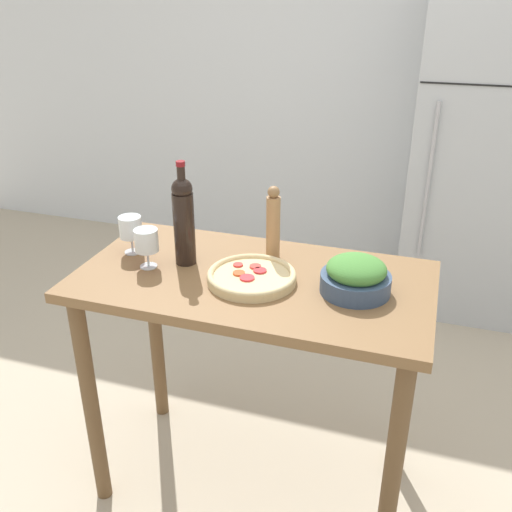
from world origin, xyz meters
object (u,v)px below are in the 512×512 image
at_px(wine_glass_far, 131,228).
at_px(refrigerator, 481,151).
at_px(pepper_mill, 273,224).
at_px(homemade_pizza, 252,276).
at_px(salad_bowl, 356,276).
at_px(wine_bottle, 184,219).
at_px(wine_glass_near, 147,242).

bearing_deg(wine_glass_far, refrigerator, 55.07).
distance_m(pepper_mill, homemade_pizza, 0.22).
bearing_deg(salad_bowl, refrigerator, 76.82).
relative_size(refrigerator, wine_bottle, 5.17).
bearing_deg(salad_bowl, wine_bottle, 177.27).
bearing_deg(wine_bottle, refrigerator, 60.27).
distance_m(wine_bottle, homemade_pizza, 0.30).
relative_size(wine_glass_far, pepper_mill, 0.52).
xyz_separation_m(refrigerator, salad_bowl, (-0.42, -1.77, 0.03)).
height_order(pepper_mill, salad_bowl, pepper_mill).
bearing_deg(refrigerator, salad_bowl, -103.18).
height_order(wine_glass_far, salad_bowl, wine_glass_far).
relative_size(pepper_mill, homemade_pizza, 0.91).
bearing_deg(wine_glass_near, pepper_mill, 28.07).
bearing_deg(wine_bottle, wine_glass_far, 176.29).
bearing_deg(salad_bowl, homemade_pizza, -174.23).
xyz_separation_m(wine_bottle, wine_glass_far, (-0.21, 0.01, -0.07)).
bearing_deg(wine_glass_near, refrigerator, 58.71).
height_order(salad_bowl, homemade_pizza, salad_bowl).
xyz_separation_m(salad_bowl, homemade_pizza, (-0.33, -0.03, -0.04)).
relative_size(refrigerator, wine_glass_far, 13.57).
height_order(refrigerator, salad_bowl, refrigerator).
height_order(wine_glass_far, homemade_pizza, wine_glass_far).
bearing_deg(wine_glass_near, wine_glass_far, 141.78).
bearing_deg(wine_bottle, pepper_mill, 25.87).
bearing_deg(pepper_mill, salad_bowl, -26.99).
bearing_deg(refrigerator, wine_bottle, -119.73).
bearing_deg(wine_glass_near, salad_bowl, 3.49).
height_order(pepper_mill, homemade_pizza, pepper_mill).
relative_size(wine_bottle, wine_glass_near, 2.62).
bearing_deg(homemade_pizza, salad_bowl, 5.77).
xyz_separation_m(wine_glass_near, salad_bowl, (0.69, 0.04, -0.04)).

